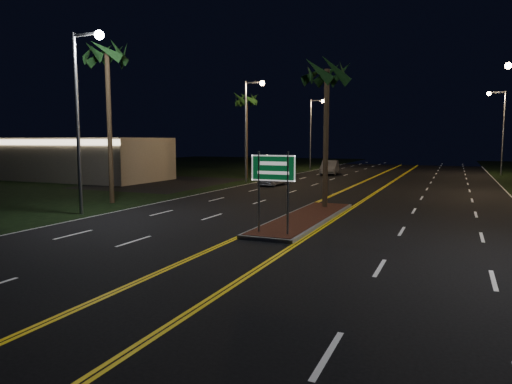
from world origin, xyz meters
The scene contains 14 objects.
ground centered at (0.00, 0.00, 0.00)m, with size 120.00×120.00×0.00m, color black.
grass_left centered at (-30.00, 25.00, 0.00)m, with size 40.00×110.00×0.01m, color black.
median_island centered at (0.00, 7.00, 0.08)m, with size 2.25×10.25×0.17m.
highway_sign centered at (0.00, 2.80, 2.40)m, with size 1.80×0.08×3.20m.
commercial_building centered at (-26.00, 19.99, 2.00)m, with size 15.00×8.12×4.00m.
streetlight_left_near centered at (-10.61, 4.00, 5.66)m, with size 1.91×0.44×9.00m.
streetlight_left_mid centered at (-10.61, 24.00, 5.66)m, with size 1.91×0.44×9.00m.
streetlight_left_far centered at (-10.61, 44.00, 5.66)m, with size 1.91×0.44×9.00m.
streetlight_right_far centered at (10.61, 42.00, 5.66)m, with size 1.91×0.44×9.00m.
palm_median centered at (0.00, 10.50, 7.28)m, with size 2.40×2.40×8.30m.
palm_left_near centered at (-12.50, 8.00, 8.68)m, with size 2.40×2.40×9.80m.
palm_left_far centered at (-12.80, 28.00, 7.75)m, with size 2.40×2.40×8.80m.
car_near centered at (-7.59, 22.15, 0.73)m, with size 1.87×4.37×1.46m, color white.
car_far centered at (-6.35, 36.12, 0.90)m, with size 2.33×5.43×1.81m, color #A1A4AA.
Camera 1 is at (6.41, -13.52, 3.76)m, focal length 32.00 mm.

